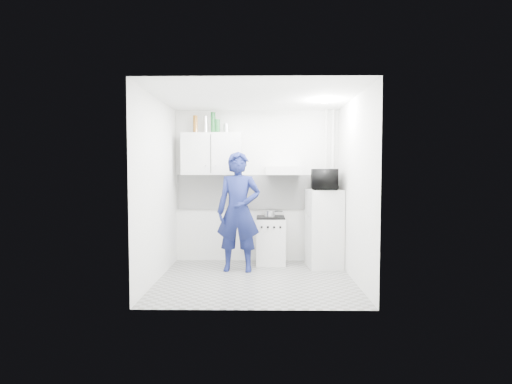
{
  "coord_description": "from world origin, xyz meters",
  "views": [
    {
      "loc": [
        0.08,
        -5.65,
        1.56
      ],
      "look_at": [
        0.0,
        0.3,
        1.25
      ],
      "focal_mm": 28.0,
      "sensor_mm": 36.0,
      "label": 1
    }
  ],
  "objects": [
    {
      "name": "stove_top",
      "position": [
        0.24,
        1.0,
        0.79
      ],
      "size": [
        0.46,
        0.46,
        0.03
      ],
      "primitive_type": "cube",
      "color": "black",
      "rests_on": "stove"
    },
    {
      "name": "pipe_b",
      "position": [
        1.18,
        1.17,
        1.3
      ],
      "size": [
        0.04,
        0.04,
        2.6
      ],
      "primitive_type": "cylinder",
      "color": "silver",
      "rests_on": "floor"
    },
    {
      "name": "stove",
      "position": [
        0.24,
        1.0,
        0.39
      ],
      "size": [
        0.48,
        0.48,
        0.77
      ],
      "primitive_type": "cube",
      "color": "silver",
      "rests_on": "floor"
    },
    {
      "name": "canister_a",
      "position": [
        -0.66,
        1.07,
        2.31
      ],
      "size": [
        0.09,
        0.09,
        0.23
      ],
      "primitive_type": "cylinder",
      "color": "#144C1E",
      "rests_on": "upper_cabinet"
    },
    {
      "name": "bottle_c",
      "position": [
        -0.86,
        1.07,
        2.34
      ],
      "size": [
        0.07,
        0.07,
        0.28
      ],
      "primitive_type": "cylinder",
      "color": "silver",
      "rests_on": "upper_cabinet"
    },
    {
      "name": "saucepan",
      "position": [
        0.22,
        1.05,
        0.85
      ],
      "size": [
        0.18,
        0.18,
        0.1
      ],
      "primitive_type": "cylinder",
      "color": "silver",
      "rests_on": "stove_top"
    },
    {
      "name": "wall_back",
      "position": [
        0.0,
        1.25,
        1.3
      ],
      "size": [
        2.8,
        0.0,
        2.8
      ],
      "primitive_type": "plane",
      "rotation": [
        1.57,
        0.0,
        0.0
      ],
      "color": "silver",
      "rests_on": "floor"
    },
    {
      "name": "backsplash",
      "position": [
        0.0,
        1.24,
        1.2
      ],
      "size": [
        2.74,
        0.03,
        0.6
      ],
      "primitive_type": "cube",
      "color": "white",
      "rests_on": "wall_back"
    },
    {
      "name": "person",
      "position": [
        -0.28,
        0.54,
        0.93
      ],
      "size": [
        0.71,
        0.49,
        1.86
      ],
      "primitive_type": "imported",
      "rotation": [
        0.0,
        0.0,
        -0.07
      ],
      "color": "#121A4A",
      "rests_on": "floor"
    },
    {
      "name": "wall_right",
      "position": [
        1.4,
        0.0,
        1.3
      ],
      "size": [
        0.0,
        2.6,
        2.6
      ],
      "primitive_type": "plane",
      "rotation": [
        1.57,
        0.0,
        -1.57
      ],
      "color": "silver",
      "rests_on": "floor"
    },
    {
      "name": "range_hood",
      "position": [
        0.45,
        1.0,
        1.57
      ],
      "size": [
        0.6,
        0.5,
        0.14
      ],
      "primitive_type": "cube",
      "color": "silver",
      "rests_on": "wall_back"
    },
    {
      "name": "floor",
      "position": [
        0.0,
        0.0,
        0.0
      ],
      "size": [
        2.8,
        2.8,
        0.0
      ],
      "primitive_type": "plane",
      "color": "gray",
      "rests_on": "ground"
    },
    {
      "name": "canister_b",
      "position": [
        -0.51,
        1.07,
        2.28
      ],
      "size": [
        0.08,
        0.08,
        0.16
      ],
      "primitive_type": "cylinder",
      "color": "silver",
      "rests_on": "upper_cabinet"
    },
    {
      "name": "bottle_b",
      "position": [
        -1.03,
        1.07,
        2.35
      ],
      "size": [
        0.08,
        0.08,
        0.29
      ],
      "primitive_type": "cylinder",
      "color": "brown",
      "rests_on": "upper_cabinet"
    },
    {
      "name": "upper_cabinet",
      "position": [
        -0.75,
        1.07,
        1.85
      ],
      "size": [
        1.0,
        0.35,
        0.7
      ],
      "primitive_type": "cube",
      "color": "silver",
      "rests_on": "wall_back"
    },
    {
      "name": "microwave",
      "position": [
        1.1,
        0.78,
        1.43
      ],
      "size": [
        0.63,
        0.45,
        0.33
      ],
      "primitive_type": "imported",
      "rotation": [
        0.0,
        0.0,
        1.49
      ],
      "color": "black",
      "rests_on": "fridge"
    },
    {
      "name": "fridge",
      "position": [
        1.1,
        0.78,
        0.63
      ],
      "size": [
        0.58,
        0.58,
        1.26
      ],
      "primitive_type": "cube",
      "rotation": [
        0.0,
        0.0,
        0.11
      ],
      "color": "silver",
      "rests_on": "floor"
    },
    {
      "name": "bottle_d",
      "position": [
        -0.73,
        1.07,
        2.37
      ],
      "size": [
        0.08,
        0.08,
        0.35
      ],
      "primitive_type": "cylinder",
      "color": "#144C1E",
      "rests_on": "upper_cabinet"
    },
    {
      "name": "pipe_a",
      "position": [
        1.3,
        1.17,
        1.3
      ],
      "size": [
        0.05,
        0.05,
        2.6
      ],
      "primitive_type": "cylinder",
      "color": "silver",
      "rests_on": "floor"
    },
    {
      "name": "wall_left",
      "position": [
        -1.4,
        0.0,
        1.3
      ],
      "size": [
        0.0,
        2.6,
        2.6
      ],
      "primitive_type": "plane",
      "rotation": [
        1.57,
        0.0,
        1.57
      ],
      "color": "silver",
      "rests_on": "floor"
    },
    {
      "name": "ceiling_spot_fixture",
      "position": [
        1.0,
        0.2,
        2.57
      ],
      "size": [
        0.1,
        0.1,
        0.02
      ],
      "primitive_type": "cylinder",
      "color": "white",
      "rests_on": "ceiling"
    },
    {
      "name": "ceiling",
      "position": [
        0.0,
        0.0,
        2.6
      ],
      "size": [
        2.8,
        2.8,
        0.0
      ],
      "primitive_type": "plane",
      "color": "white",
      "rests_on": "wall_back"
    }
  ]
}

